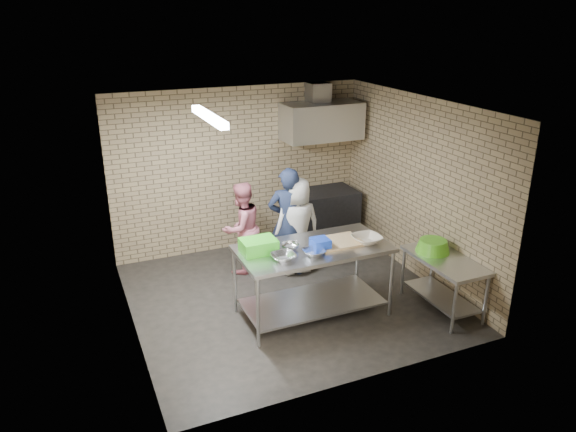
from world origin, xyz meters
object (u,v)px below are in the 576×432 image
Objects in this scene: green_crate at (259,246)px; prep_table at (313,281)px; green_basin at (433,246)px; man_navy at (288,222)px; bottle_red at (319,123)px; bottle_green at (340,122)px; side_counter at (442,284)px; blue_tub at (320,244)px; stove at (321,216)px; woman_pink at (242,228)px; woman_white at (297,226)px.

prep_table is at bearing -9.73° from green_crate.
man_navy is at bearing 132.77° from green_basin.
bottle_red reaches higher than bottle_green.
bottle_red is (1.96, 2.30, 0.96)m from green_crate.
bottle_red is (-0.40, 2.99, 1.65)m from side_counter.
blue_tub reaches higher than prep_table.
green_crate is (-1.91, -2.06, 0.62)m from stove.
woman_pink is at bearing -158.39° from bottle_green.
green_basin reaches higher than stove.
stove is 0.84× the size of woman_pink.
bottle_green is at bearing 57.38° from blue_tub.
green_crate is at bearing -135.77° from bottle_green.
stove is 0.79× the size of woman_white.
blue_tub is at bearing 83.08° from woman_pink.
side_counter is 8.00× the size of bottle_green.
blue_tub is 0.15× the size of woman_pink.
man_navy is 1.11× the size of woman_white.
woman_pink is (-1.70, -0.83, -1.32)m from bottle_red.
bottle_green is at bearing 178.65° from woman_pink.
blue_tub reaches higher than green_basin.
bottle_red is 0.11× the size of man_navy.
bottle_green is 2.18m from woman_white.
woman_pink is 0.84m from woman_white.
bottle_red is 1.20× the size of bottle_green.
bottle_green is 0.11× the size of woman_pink.
man_navy is at bearing -132.47° from bottle_red.
green_basin reaches higher than side_counter.
prep_table is 1.29× the size of woman_white.
bottle_red reaches higher than side_counter.
green_basin is (2.34, -0.44, -0.23)m from green_crate.
blue_tub is at bearing -115.70° from bottle_red.
prep_table is at bearing -124.49° from bottle_green.
bottle_red is (1.21, 2.52, 0.98)m from blue_tub.
blue_tub is (-1.61, 0.47, 0.67)m from side_counter.
bottle_red reaches higher than woman_pink.
bottle_green is (0.02, 2.74, 1.18)m from green_basin.
prep_table is 1.31m from man_navy.
prep_table is 0.57m from blue_tub.
prep_table is 1.76m from side_counter.
woman_pink reaches higher than green_crate.
bottle_green is 0.10× the size of woman_white.
woman_pink is at bearing 134.19° from side_counter.
stove is 1.44m from man_navy.
side_counter is at bearing 149.77° from man_navy.
woman_pink is (-2.10, 2.16, 0.34)m from side_counter.
green_basin is at bearing -11.02° from prep_table.
prep_table is at bearing 168.98° from green_basin.
green_crate is 0.29× the size of woman_white.
green_crate is at bearing -130.47° from bottle_red.
blue_tub is 0.47× the size of green_basin.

